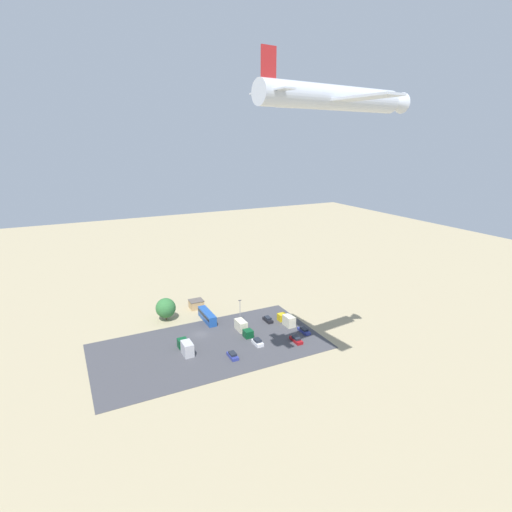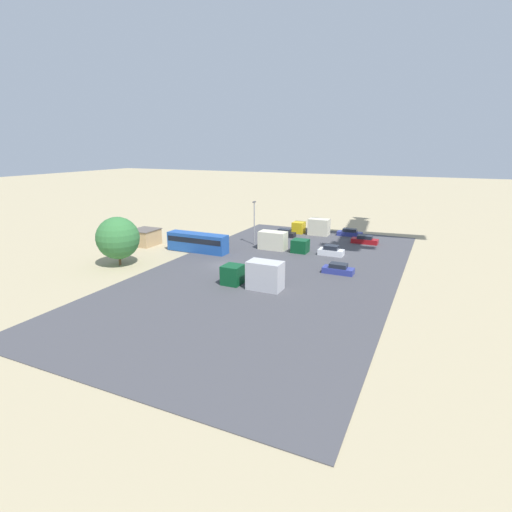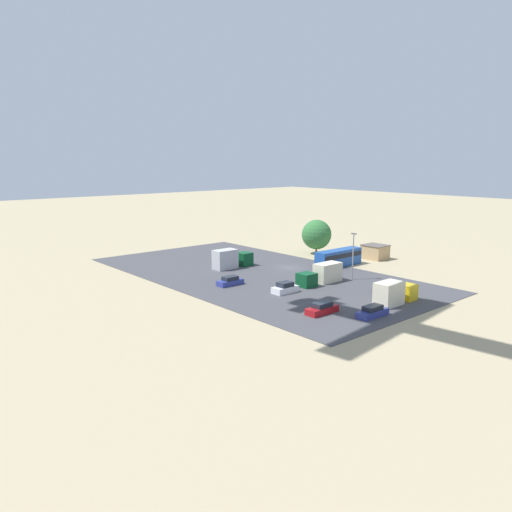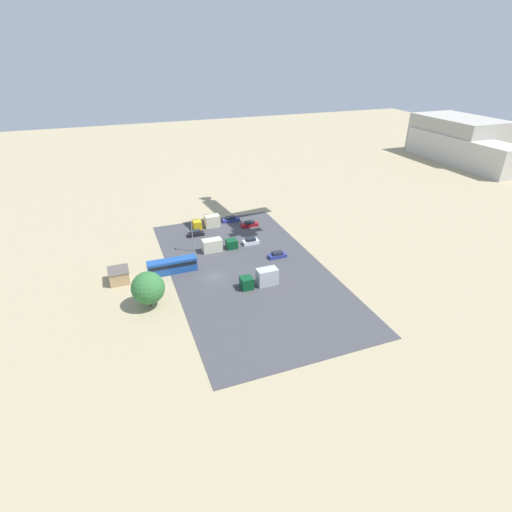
# 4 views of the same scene
# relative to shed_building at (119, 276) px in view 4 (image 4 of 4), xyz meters

# --- Properties ---
(ground_plane) EXTENTS (400.00, 400.00, 0.00)m
(ground_plane) POSITION_rel_shed_building_xyz_m (5.19, 19.02, -1.44)
(ground_plane) COLOR tan
(parking_lot_surface) EXTENTS (62.39, 33.10, 0.08)m
(parking_lot_surface) POSITION_rel_shed_building_xyz_m (5.19, 27.01, -1.40)
(parking_lot_surface) COLOR #424247
(parking_lot_surface) RESTS_ON ground
(shed_building) EXTENTS (4.61, 4.19, 2.86)m
(shed_building) POSITION_rel_shed_building_xyz_m (0.00, 0.00, 0.00)
(shed_building) COLOR tan
(shed_building) RESTS_ON ground
(bus) EXTENTS (2.47, 10.64, 3.09)m
(bus) POSITION_rel_shed_building_xyz_m (0.16, 11.16, 0.30)
(bus) COLOR #1E4C9E
(bus) RESTS_ON ground
(parked_car_0) EXTENTS (1.83, 4.26, 1.43)m
(parked_car_0) POSITION_rel_shed_building_xyz_m (1.97, 35.37, -0.76)
(parked_car_0) COLOR navy
(parked_car_0) RESTS_ON ground
(parked_car_1) EXTENTS (1.74, 4.77, 1.44)m
(parked_car_1) POSITION_rel_shed_building_xyz_m (-22.56, 31.65, -0.76)
(parked_car_1) COLOR navy
(parked_car_1) RESTS_ON ground
(parked_car_2) EXTENTS (1.71, 4.24, 1.51)m
(parked_car_2) POSITION_rel_shed_building_xyz_m (-16.63, 20.22, -0.73)
(parked_car_2) COLOR black
(parked_car_2) RESTS_ON ground
(parked_car_3) EXTENTS (1.96, 4.00, 1.63)m
(parked_car_3) POSITION_rel_shed_building_xyz_m (-7.02, 31.99, -0.68)
(parked_car_3) COLOR silver
(parked_car_3) RESTS_ON ground
(parked_car_4) EXTENTS (1.82, 4.68, 1.47)m
(parked_car_4) POSITION_rel_shed_building_xyz_m (-17.47, 35.46, -0.74)
(parked_car_4) COLOR maroon
(parked_car_4) RESTS_ON ground
(parked_truck_0) EXTENTS (2.54, 7.33, 3.22)m
(parked_truck_0) POSITION_rel_shed_building_xyz_m (-20.95, 24.66, 0.12)
(parked_truck_0) COLOR gold
(parked_truck_0) RESTS_ON ground
(parked_truck_1) EXTENTS (2.43, 8.55, 3.07)m
(parked_truck_1) POSITION_rel_shed_building_xyz_m (-6.59, 23.33, 0.05)
(parked_truck_1) COLOR #0C4723
(parked_truck_1) RESTS_ON ground
(parked_truck_2) EXTENTS (2.50, 7.87, 3.52)m
(parked_truck_2) POSITION_rel_shed_building_xyz_m (12.02, 27.40, 0.25)
(parked_truck_2) COLOR #0C4723
(parked_truck_2) RESTS_ON ground
(tree_near_shed) EXTENTS (6.25, 6.25, 7.25)m
(tree_near_shed) POSITION_rel_shed_building_xyz_m (11.52, 4.83, 2.69)
(tree_near_shed) COLOR brown
(tree_near_shed) RESTS_ON ground
(light_pole_lot_centre) EXTENTS (0.90, 0.28, 7.75)m
(light_pole_lot_centre) POSITION_rel_shed_building_xyz_m (-8.25, 17.67, 2.94)
(light_pole_lot_centre) COLOR gray
(light_pole_lot_centre) RESTS_ON ground
(horizon_terminal_block) EXTENTS (36.30, 22.94, 17.00)m
(horizon_terminal_block) POSITION_rel_shed_building_xyz_m (-57.77, 146.09, 7.06)
(horizon_terminal_block) COLOR #ADA89E
(horizon_terminal_block) RESTS_ON ground
(horizon_parking_garage) EXTENTS (51.19, 12.92, 11.12)m
(horizon_parking_garage) POSITION_rel_shed_building_xyz_m (-48.47, 140.43, 4.12)
(horizon_parking_garage) COLOR beige
(horizon_parking_garage) RESTS_ON ground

